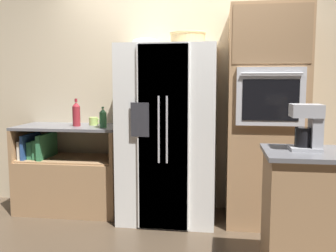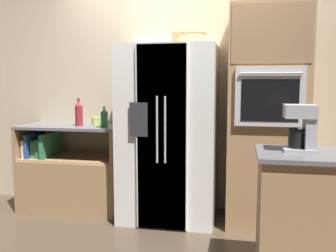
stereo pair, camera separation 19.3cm
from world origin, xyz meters
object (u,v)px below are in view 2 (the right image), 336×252
(wall_oven, at_px, (266,118))
(wicker_basket, at_px, (189,38))
(bottle_short, at_px, (104,118))
(coffee_maker, at_px, (303,126))
(bottle_tall, at_px, (79,113))
(mug, at_px, (96,121))
(refrigerator, at_px, (169,134))
(fruit_bowl, at_px, (146,42))

(wall_oven, distance_m, wicker_basket, 1.11)
(wall_oven, bearing_deg, bottle_short, -176.84)
(wicker_basket, height_order, coffee_maker, wicker_basket)
(bottle_tall, distance_m, bottle_short, 0.34)
(coffee_maker, bearing_deg, wall_oven, 98.69)
(wicker_basket, xyz_separation_m, mug, (-1.04, 0.07, -0.86))
(bottle_tall, bearing_deg, refrigerator, -2.29)
(bottle_short, distance_m, coffee_maker, 2.08)
(wall_oven, relative_size, fruit_bowl, 7.74)
(fruit_bowl, bearing_deg, refrigerator, 4.38)
(wicker_basket, relative_size, bottle_tall, 1.24)
(bottle_short, distance_m, mug, 0.28)
(refrigerator, bearing_deg, bottle_short, -175.42)
(bottle_short, bearing_deg, wicker_basket, 9.41)
(bottle_tall, distance_m, mug, 0.21)
(wall_oven, distance_m, bottle_short, 1.64)
(refrigerator, bearing_deg, wall_oven, 2.17)
(wicker_basket, distance_m, coffee_maker, 1.67)
(fruit_bowl, distance_m, coffee_maker, 1.86)
(refrigerator, height_order, fruit_bowl, fruit_bowl)
(wall_oven, height_order, coffee_maker, wall_oven)
(refrigerator, relative_size, mug, 13.95)
(fruit_bowl, bearing_deg, bottle_short, -175.32)
(wall_oven, bearing_deg, wicker_basket, 176.18)
(mug, relative_size, coffee_maker, 0.40)
(mug, bearing_deg, wall_oven, -3.78)
(fruit_bowl, height_order, bottle_tall, fruit_bowl)
(fruit_bowl, bearing_deg, bottle_tall, 175.73)
(fruit_bowl, bearing_deg, wicker_basket, 14.38)
(wall_oven, distance_m, mug, 1.82)
(mug, xyz_separation_m, coffee_maker, (1.99, -1.23, 0.13))
(bottle_tall, bearing_deg, coffee_maker, -27.58)
(fruit_bowl, relative_size, mug, 2.16)
(wall_oven, height_order, wicker_basket, wall_oven)
(mug, bearing_deg, bottle_tall, -142.17)
(wall_oven, height_order, mug, wall_oven)
(refrigerator, height_order, bottle_tall, refrigerator)
(wicker_basket, bearing_deg, bottle_tall, -177.65)
(mug, distance_m, coffee_maker, 2.34)
(wall_oven, relative_size, mug, 16.69)
(refrigerator, bearing_deg, wicker_basket, 25.57)
(mug, bearing_deg, refrigerator, -10.43)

